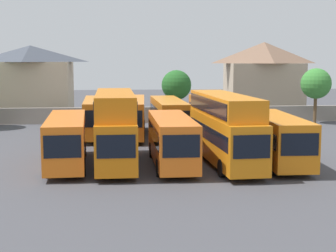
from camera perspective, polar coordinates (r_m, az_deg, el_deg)
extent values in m
plane|color=#424247|center=(52.74, -1.46, -0.37)|extent=(140.00, 140.00, 0.00)
cube|color=gray|center=(58.02, -1.80, 1.24)|extent=(56.00, 0.50, 1.80)
cube|color=orange|center=(35.10, -11.20, -1.42)|extent=(3.06, 10.50, 2.93)
cube|color=black|center=(29.91, -11.63, -2.26)|extent=(2.13, 0.21, 1.32)
cube|color=black|center=(35.05, -11.21, -0.85)|extent=(3.05, 9.67, 0.92)
cylinder|color=black|center=(32.13, -9.40, -4.50)|extent=(0.37, 1.12, 1.10)
cylinder|color=black|center=(32.24, -13.36, -4.56)|extent=(0.37, 1.12, 1.10)
cylinder|color=black|center=(38.44, -9.29, -2.54)|extent=(0.37, 1.12, 1.10)
cylinder|color=black|center=(38.53, -12.60, -2.60)|extent=(0.37, 1.12, 1.10)
cube|color=orange|center=(34.77, -5.86, -1.34)|extent=(2.75, 11.08, 3.00)
cube|color=black|center=(29.25, -5.77, -2.28)|extent=(2.22, 0.13, 1.35)
cube|color=black|center=(34.72, -5.87, -0.76)|extent=(2.78, 10.19, 0.94)
cube|color=orange|center=(34.78, -5.92, 2.44)|extent=(2.69, 10.52, 1.57)
cube|color=black|center=(34.78, -5.92, 2.44)|extent=(2.77, 9.97, 1.10)
cylinder|color=black|center=(31.67, -3.67, -4.58)|extent=(0.32, 1.11, 1.10)
cylinder|color=black|center=(31.65, -7.88, -4.64)|extent=(0.32, 1.11, 1.10)
cylinder|color=black|center=(38.38, -4.16, -2.47)|extent=(0.32, 1.11, 1.10)
cylinder|color=black|center=(38.37, -7.62, -2.52)|extent=(0.32, 1.11, 1.10)
cube|color=orange|center=(34.39, 0.40, -1.44)|extent=(2.59, 10.05, 2.94)
cube|color=black|center=(29.41, 1.48, -2.26)|extent=(2.16, 0.11, 1.33)
cube|color=black|center=(34.34, 0.40, -0.86)|extent=(2.62, 9.25, 0.93)
cylinder|color=black|center=(31.74, 3.05, -4.55)|extent=(0.32, 1.10, 1.10)
cylinder|color=black|center=(31.48, -1.02, -4.64)|extent=(0.32, 1.10, 1.10)
cylinder|color=black|center=(37.78, 1.59, -2.62)|extent=(0.32, 1.10, 1.10)
cylinder|color=black|center=(37.56, -1.83, -2.68)|extent=(0.32, 1.10, 1.10)
cube|color=orange|center=(35.02, 6.31, -1.28)|extent=(3.17, 11.87, 3.00)
cube|color=black|center=(29.39, 9.27, -2.29)|extent=(2.17, 0.21, 1.35)
cube|color=black|center=(34.97, 6.32, -0.70)|extent=(3.16, 10.93, 0.95)
cube|color=orange|center=(35.04, 6.24, 2.35)|extent=(3.09, 11.28, 1.40)
cube|color=black|center=(35.04, 6.24, 2.35)|extent=(3.14, 10.70, 0.98)
cylinder|color=black|center=(32.15, 9.91, -4.50)|extent=(0.37, 1.12, 1.10)
cylinder|color=black|center=(31.51, 5.98, -4.67)|extent=(0.37, 1.12, 1.10)
cylinder|color=black|center=(38.99, 6.52, -2.35)|extent=(0.37, 1.12, 1.10)
cylinder|color=black|center=(38.46, 3.26, -2.44)|extent=(0.37, 1.12, 1.10)
cube|color=orange|center=(35.81, 11.91, -1.25)|extent=(2.81, 10.14, 2.94)
cube|color=black|center=(30.97, 14.41, -2.00)|extent=(2.24, 0.14, 1.33)
cube|color=black|center=(35.76, 11.93, -0.69)|extent=(2.83, 9.33, 0.93)
cylinder|color=black|center=(33.43, 15.22, -4.19)|extent=(0.33, 1.11, 1.10)
cylinder|color=black|center=(32.76, 11.33, -4.31)|extent=(0.33, 1.11, 1.10)
cylinder|color=black|center=(39.29, 12.30, -2.40)|extent=(0.33, 1.11, 1.10)
cylinder|color=black|center=(38.72, 8.96, -2.46)|extent=(0.33, 1.11, 1.10)
cube|color=orange|center=(47.80, -7.73, 1.08)|extent=(2.91, 10.72, 3.12)
cube|color=black|center=(42.46, -7.80, 0.80)|extent=(2.22, 0.16, 1.40)
cube|color=black|center=(47.76, -7.74, 1.53)|extent=(2.91, 9.87, 0.98)
cylinder|color=black|center=(44.71, -6.25, -1.10)|extent=(0.34, 1.11, 1.10)
cylinder|color=black|center=(44.73, -9.22, -1.14)|extent=(0.34, 1.11, 1.10)
cylinder|color=black|center=(51.24, -6.38, -0.02)|extent=(0.34, 1.11, 1.10)
cylinder|color=black|center=(51.26, -8.97, -0.06)|extent=(0.34, 1.11, 1.10)
cube|color=orange|center=(47.95, -4.09, 1.15)|extent=(2.93, 12.04, 3.12)
cube|color=black|center=(41.95, -4.30, 0.77)|extent=(2.12, 0.17, 1.40)
cube|color=black|center=(47.91, -4.09, 1.59)|extent=(2.93, 11.09, 0.98)
cylinder|color=black|center=(44.43, -2.77, -1.11)|extent=(0.35, 1.11, 1.10)
cylinder|color=black|center=(44.50, -5.62, -1.13)|extent=(0.35, 1.11, 1.10)
cylinder|color=black|center=(51.77, -2.75, 0.10)|extent=(0.35, 1.11, 1.10)
cylinder|color=black|center=(51.83, -5.19, 0.08)|extent=(0.35, 1.11, 1.10)
cube|color=orange|center=(47.86, 0.07, 1.11)|extent=(2.80, 11.40, 3.05)
cube|color=black|center=(42.21, 1.00, 0.77)|extent=(2.16, 0.15, 1.37)
cube|color=black|center=(47.82, 0.07, 1.55)|extent=(2.81, 10.50, 0.96)
cylinder|color=black|center=(44.73, 2.05, -1.05)|extent=(0.33, 1.11, 1.10)
cylinder|color=black|center=(44.44, -0.83, -1.10)|extent=(0.33, 1.11, 1.10)
cylinder|color=black|center=(51.62, 0.84, 0.08)|extent=(0.33, 1.11, 1.10)
cylinder|color=black|center=(51.36, -1.66, 0.04)|extent=(0.33, 1.11, 1.10)
cube|color=orange|center=(48.48, 4.95, 1.25)|extent=(3.19, 10.36, 3.19)
cube|color=black|center=(43.52, 6.59, 1.04)|extent=(2.18, 0.23, 1.44)
cube|color=black|center=(48.44, 4.95, 1.70)|extent=(3.17, 9.55, 1.00)
cylinder|color=black|center=(45.93, 7.27, -0.89)|extent=(0.38, 1.12, 1.10)
cylinder|color=black|center=(45.34, 4.50, -0.96)|extent=(0.38, 1.12, 1.10)
cylinder|color=black|center=(51.97, 5.30, 0.10)|extent=(0.38, 1.12, 1.10)
cylinder|color=black|center=(51.46, 2.84, 0.05)|extent=(0.38, 1.12, 1.10)
cube|color=#C6B293|center=(65.69, -14.89, 3.91)|extent=(9.60, 7.93, 6.83)
pyramid|color=#3D424C|center=(65.59, -15.02, 7.76)|extent=(10.08, 8.33, 1.99)
cube|color=tan|center=(68.72, 10.53, 4.09)|extent=(9.44, 6.36, 6.63)
pyramid|color=brown|center=(68.62, 10.62, 8.00)|extent=(9.92, 6.68, 2.74)
cylinder|color=brown|center=(60.70, 0.94, 2.04)|extent=(0.50, 0.50, 2.91)
sphere|color=#235B23|center=(60.50, 0.94, 4.57)|extent=(3.51, 3.51, 3.51)
cylinder|color=brown|center=(59.87, 15.99, 1.85)|extent=(0.36, 0.36, 3.27)
sphere|color=#387F33|center=(59.68, 16.09, 4.55)|extent=(3.40, 3.40, 3.40)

